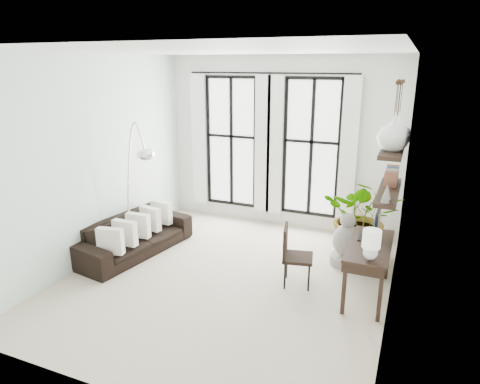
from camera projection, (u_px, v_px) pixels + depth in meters
The scene contains 16 objects.
floor at pixel (227, 278), 6.31m from camera, with size 5.00×5.00×0.00m, color #BBAF94.
ceiling at pixel (225, 51), 5.39m from camera, with size 5.00×5.00×0.00m, color white.
wall_left at pixel (95, 160), 6.68m from camera, with size 5.00×5.00×0.00m, color silver.
wall_right at pixel (400, 192), 5.02m from camera, with size 5.00×5.00×0.00m, color white.
wall_back at pixel (281, 143), 8.06m from camera, with size 4.50×4.50×0.00m, color white.
windows at pixel (269, 145), 8.08m from camera, with size 3.26×0.13×2.65m.
wall_shelves at pixel (391, 173), 5.33m from camera, with size 0.25×1.30×0.60m.
sofa at pixel (134, 235), 7.10m from camera, with size 2.08×0.81×0.61m, color black.
throw_pillows at pixel (138, 225), 7.01m from camera, with size 0.40×1.52×0.40m.
plant at pixel (363, 217), 6.88m from camera, with size 1.22×1.05×1.35m, color #2D7228.
desk at pixel (369, 249), 5.61m from camera, with size 0.54×1.28×1.15m.
desk_chair at pixel (292, 252), 6.02m from camera, with size 0.49×0.49×0.87m.
arc_lamp at pixel (138, 176), 6.80m from camera, with size 0.71×0.33×2.20m.
buddha at pixel (346, 243), 6.66m from camera, with size 0.47×0.47×0.85m.
vase_a at pixel (394, 134), 4.92m from camera, with size 0.37×0.37×0.38m, color white.
vase_b at pixel (396, 129), 5.28m from camera, with size 0.37×0.37×0.38m, color white.
Camera 1 is at (2.37, -5.16, 3.05)m, focal length 32.00 mm.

